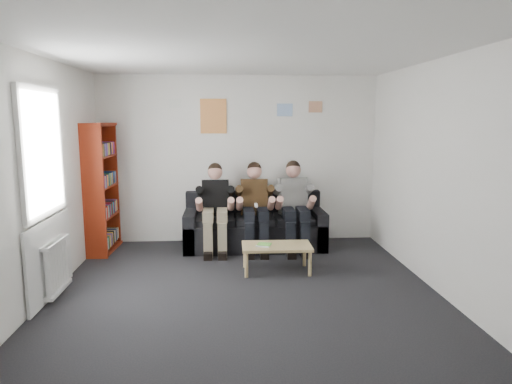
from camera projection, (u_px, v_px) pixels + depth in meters
room_shell at (246, 180)px, 4.98m from camera, size 5.00×5.00×5.00m
sofa at (254, 228)px, 7.22m from camera, size 2.18×0.89×0.84m
bookshelf at (102, 188)px, 6.89m from camera, size 0.29×0.88×1.95m
coffee_table at (277, 248)px, 6.02m from camera, size 0.91×0.50×0.36m
game_cases at (264, 245)px, 5.97m from camera, size 0.19×0.15×0.03m
person_left at (215, 208)px, 6.93m from camera, size 0.41×0.88×1.34m
person_middle at (255, 208)px, 6.96m from camera, size 0.42×0.90×1.35m
person_right at (294, 207)px, 7.00m from camera, size 0.43×0.92×1.37m
radiator at (57, 266)px, 5.20m from camera, size 0.10×0.64×0.60m
window at (46, 208)px, 5.08m from camera, size 0.05×1.30×2.36m
poster_large at (213, 116)px, 7.29m from camera, size 0.42×0.01×0.55m
poster_blue at (285, 110)px, 7.36m from camera, size 0.25×0.01×0.20m
poster_pink at (315, 107)px, 7.38m from camera, size 0.22×0.01×0.18m
poster_sign at (175, 103)px, 7.22m from camera, size 0.20×0.01×0.14m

